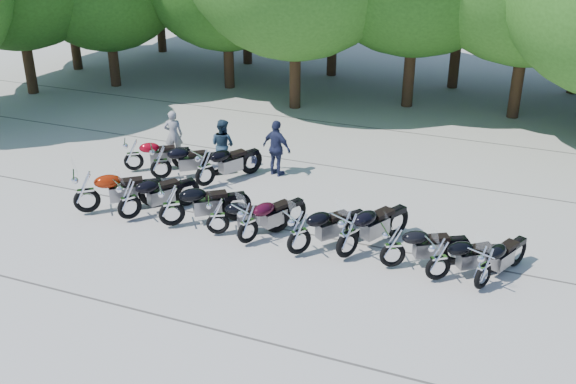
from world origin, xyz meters
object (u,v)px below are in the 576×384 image
at_px(motorcycle_4, 248,223).
at_px(rider_1, 223,145).
at_px(motorcycle_9, 484,267).
at_px(motorcycle_12, 205,167).
at_px(motorcycle_3, 217,216).
at_px(motorcycle_5, 299,232).
at_px(motorcycle_1, 129,198).
at_px(rider_0, 173,135).
at_px(motorcycle_7, 393,246).
at_px(motorcycle_10, 133,154).
at_px(motorcycle_6, 348,234).
at_px(motorcycle_8, 439,259).
at_px(motorcycle_11, 160,161).
at_px(motorcycle_0, 86,191).
at_px(motorcycle_2, 171,205).
at_px(rider_2, 277,148).

height_order(motorcycle_4, rider_1, rider_1).
height_order(motorcycle_9, motorcycle_12, motorcycle_12).
bearing_deg(motorcycle_3, motorcycle_5, -123.77).
distance_m(motorcycle_1, rider_0, 4.50).
bearing_deg(motorcycle_9, motorcycle_7, 19.45).
relative_size(motorcycle_3, motorcycle_10, 0.97).
height_order(motorcycle_1, rider_1, rider_1).
xyz_separation_m(motorcycle_6, motorcycle_12, (-5.09, 2.42, -0.03)).
distance_m(motorcycle_8, motorcycle_11, 9.14).
xyz_separation_m(motorcycle_1, motorcycle_4, (3.46, -0.02, -0.04)).
relative_size(motorcycle_0, motorcycle_5, 1.07).
xyz_separation_m(motorcycle_1, motorcycle_9, (9.13, 0.03, -0.06)).
distance_m(motorcycle_5, motorcycle_8, 3.31).
distance_m(motorcycle_3, motorcycle_5, 2.29).
relative_size(motorcycle_0, motorcycle_2, 1.04).
bearing_deg(motorcycle_3, motorcycle_9, -119.85).
bearing_deg(motorcycle_11, rider_0, -18.52).
bearing_deg(motorcycle_5, rider_0, 0.68).
relative_size(motorcycle_4, motorcycle_12, 0.94).
relative_size(motorcycle_6, motorcycle_9, 1.16).
bearing_deg(motorcycle_7, motorcycle_1, 61.22).
xyz_separation_m(motorcycle_2, motorcycle_10, (-3.00, 2.79, -0.08)).
bearing_deg(motorcycle_0, motorcycle_3, -124.93).
relative_size(motorcycle_8, motorcycle_12, 0.91).
xyz_separation_m(motorcycle_4, rider_2, (-1.01, 4.30, 0.26)).
bearing_deg(motorcycle_5, motorcycle_3, 32.18).
relative_size(motorcycle_3, motorcycle_5, 0.89).
bearing_deg(rider_2, motorcycle_7, 154.93).
bearing_deg(motorcycle_1, motorcycle_4, -146.30).
distance_m(motorcycle_11, motorcycle_12, 1.49).
bearing_deg(motorcycle_0, motorcycle_5, -128.00).
height_order(motorcycle_4, motorcycle_12, motorcycle_12).
distance_m(motorcycle_8, motorcycle_10, 10.30).
distance_m(motorcycle_1, motorcycle_11, 2.67).
relative_size(motorcycle_8, motorcycle_11, 0.95).
distance_m(motorcycle_2, motorcycle_9, 7.88).
bearing_deg(motorcycle_2, rider_2, -53.58).
bearing_deg(motorcycle_1, motorcycle_10, -24.43).
height_order(motorcycle_9, rider_0, rider_0).
height_order(motorcycle_0, motorcycle_7, motorcycle_0).
distance_m(motorcycle_3, motorcycle_9, 6.57).
height_order(motorcycle_3, motorcycle_9, motorcycle_9).
bearing_deg(motorcycle_7, motorcycle_11, 42.29).
bearing_deg(motorcycle_2, motorcycle_10, 9.44).
bearing_deg(motorcycle_2, motorcycle_12, -29.14).
relative_size(motorcycle_10, rider_2, 1.20).
relative_size(motorcycle_9, rider_0, 1.31).
distance_m(motorcycle_10, rider_1, 2.77).
bearing_deg(motorcycle_3, motorcycle_0, 64.46).
bearing_deg(rider_1, motorcycle_8, 163.53).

